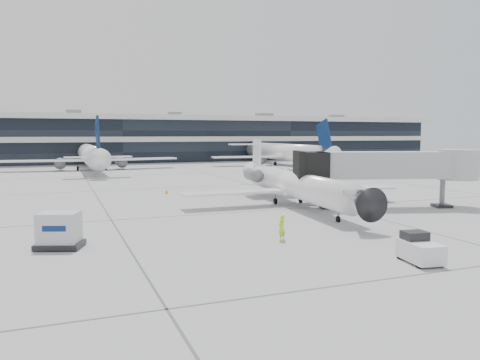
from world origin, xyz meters
name	(u,v)px	position (x,y,z in m)	size (l,w,h in m)	color
ground	(231,213)	(0.00, 0.00, 0.00)	(220.00, 220.00, 0.00)	#9A9A9D
terminal	(117,141)	(0.00, 82.00, 5.00)	(170.00, 22.00, 10.00)	black
bg_jet_center	(91,170)	(-8.00, 55.00, 0.00)	(32.00, 40.00, 9.60)	white
bg_jet_right	(282,165)	(32.00, 55.00, 0.00)	(32.00, 40.00, 9.60)	white
regional_jet	(292,183)	(6.88, 1.94, 2.09)	(21.20, 26.49, 6.11)	white
jet_bridge	(395,166)	(14.81, -2.92, 3.88)	(16.29, 7.60, 5.32)	#AFB1B4
ramp_worker	(282,228)	(-0.70, -11.14, 0.84)	(0.61, 0.40, 1.68)	#C0FF1A
baggage_tug	(419,249)	(3.85, -18.26, 0.70)	(1.81, 2.65, 1.56)	white
cargo_uld	(59,231)	(-13.80, -8.13, 1.06)	(3.07, 2.66, 2.11)	black
traffic_cone	(167,192)	(-2.47, 14.45, 0.25)	(0.47, 0.47, 0.54)	orange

